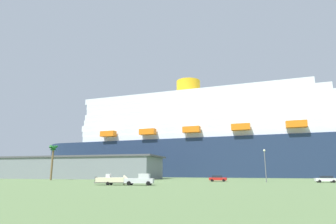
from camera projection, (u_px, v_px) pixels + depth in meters
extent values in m
plane|color=#567042|center=(181.00, 179.00, 99.25)|extent=(600.00, 600.00, 0.00)
cube|color=#1E2D4C|center=(246.00, 158.00, 136.13)|extent=(193.06, 50.47, 18.02)
cylinder|color=#1E2D4C|center=(83.00, 161.00, 167.68)|extent=(38.91, 38.91, 18.02)
cube|color=white|center=(245.00, 137.00, 138.36)|extent=(170.00, 45.86, 3.07)
cube|color=white|center=(236.00, 131.00, 140.26)|extent=(163.24, 45.01, 3.07)
cube|color=white|center=(229.00, 126.00, 142.17)|extent=(157.26, 44.14, 3.07)
cube|color=white|center=(221.00, 120.00, 144.08)|extent=(147.72, 42.73, 3.07)
cube|color=white|center=(213.00, 115.00, 145.99)|extent=(139.41, 41.82, 3.07)
cube|color=white|center=(206.00, 110.00, 147.90)|extent=(130.45, 40.44, 3.07)
cube|color=white|center=(199.00, 105.00, 149.81)|extent=(123.48, 39.66, 3.07)
cube|color=white|center=(192.00, 100.00, 151.72)|extent=(118.41, 38.98, 3.07)
cylinder|color=yellow|center=(188.00, 89.00, 153.65)|extent=(14.01, 14.01, 9.24)
cube|color=orange|center=(108.00, 134.00, 143.52)|extent=(8.22, 3.79, 2.80)
cube|color=orange|center=(148.00, 132.00, 136.16)|extent=(8.22, 3.79, 2.80)
cube|color=orange|center=(191.00, 130.00, 128.80)|extent=(8.22, 3.79, 2.80)
cube|color=orange|center=(241.00, 127.00, 121.44)|extent=(8.22, 3.79, 2.80)
cube|color=orange|center=(296.00, 124.00, 114.08)|extent=(8.22, 3.79, 2.80)
cube|color=slate|center=(76.00, 168.00, 106.90)|extent=(64.36, 19.55, 7.66)
cube|color=#4C4C51|center=(77.00, 158.00, 107.77)|extent=(66.94, 20.33, 0.60)
cube|color=silver|center=(139.00, 181.00, 53.58)|extent=(5.84, 2.83, 0.90)
cube|color=silver|center=(144.00, 176.00, 53.66)|extent=(2.27, 2.13, 0.90)
cube|color=#26333F|center=(148.00, 176.00, 53.56)|extent=(0.36, 1.68, 0.63)
cylinder|color=black|center=(150.00, 183.00, 54.24)|extent=(0.83, 0.40, 0.80)
cylinder|color=black|center=(148.00, 183.00, 52.29)|extent=(0.83, 0.40, 0.80)
cylinder|color=black|center=(131.00, 183.00, 54.66)|extent=(0.83, 0.40, 0.80)
cylinder|color=black|center=(129.00, 183.00, 52.72)|extent=(0.83, 0.40, 0.80)
cube|color=#595960|center=(111.00, 183.00, 54.14)|extent=(6.42, 2.81, 0.16)
cube|color=#595960|center=(129.00, 183.00, 53.73)|extent=(2.03, 0.43, 0.10)
cylinder|color=black|center=(111.00, 183.00, 55.16)|extent=(0.67, 0.32, 0.64)
cylinder|color=black|center=(108.00, 184.00, 53.13)|extent=(0.67, 0.32, 0.64)
cube|color=beige|center=(111.00, 180.00, 54.26)|extent=(5.90, 2.93, 0.90)
cone|color=beige|center=(127.00, 180.00, 53.89)|extent=(1.47, 2.04, 1.88)
cube|color=silver|center=(108.00, 176.00, 54.49)|extent=(0.94, 1.11, 0.70)
cube|color=black|center=(96.00, 180.00, 54.60)|extent=(0.43, 0.55, 1.10)
cylinder|color=brown|center=(52.00, 164.00, 87.15)|extent=(0.59, 0.59, 9.65)
cone|color=#195923|center=(54.00, 149.00, 88.08)|extent=(0.70, 2.50, 2.13)
cone|color=#195923|center=(55.00, 149.00, 88.31)|extent=(1.96, 2.47, 2.12)
cone|color=#195923|center=(54.00, 149.00, 88.54)|extent=(2.66, 1.10, 1.97)
cone|color=#195923|center=(53.00, 149.00, 88.54)|extent=(2.51, 2.21, 1.73)
cone|color=#195923|center=(52.00, 149.00, 88.36)|extent=(1.14, 2.49, 2.26)
cone|color=#195923|center=(52.00, 149.00, 88.23)|extent=(1.11, 2.66, 1.97)
cone|color=#195923|center=(52.00, 149.00, 87.91)|extent=(2.67, 1.93, 1.65)
cone|color=#195923|center=(53.00, 149.00, 87.80)|extent=(2.68, 0.83, 1.76)
cone|color=#195923|center=(54.00, 149.00, 87.90)|extent=(1.86, 2.48, 2.18)
sphere|color=#195923|center=(53.00, 149.00, 88.16)|extent=(1.10, 1.10, 1.10)
cylinder|color=slate|center=(265.00, 167.00, 68.38)|extent=(0.20, 0.20, 7.49)
sphere|color=#F9F2CC|center=(264.00, 150.00, 69.22)|extent=(0.56, 0.56, 0.56)
cube|color=white|center=(325.00, 180.00, 66.93)|extent=(4.66, 1.99, 0.70)
cube|color=#1E232D|center=(326.00, 177.00, 67.01)|extent=(2.62, 1.77, 0.55)
cylinder|color=black|center=(320.00, 181.00, 66.33)|extent=(0.66, 0.23, 0.66)
cylinder|color=black|center=(318.00, 181.00, 68.14)|extent=(0.66, 0.23, 0.66)
cylinder|color=black|center=(334.00, 181.00, 65.58)|extent=(0.66, 0.23, 0.66)
cylinder|color=black|center=(331.00, 181.00, 67.39)|extent=(0.66, 0.23, 0.66)
cube|color=red|center=(218.00, 179.00, 74.11)|extent=(4.71, 1.87, 0.70)
cube|color=#1E232D|center=(217.00, 176.00, 74.31)|extent=(2.65, 1.65, 0.55)
cylinder|color=black|center=(224.00, 180.00, 74.42)|extent=(0.67, 0.24, 0.66)
cylinder|color=black|center=(224.00, 180.00, 72.78)|extent=(0.67, 0.24, 0.66)
cylinder|color=black|center=(213.00, 180.00, 75.30)|extent=(0.67, 0.24, 0.66)
cylinder|color=black|center=(212.00, 180.00, 73.66)|extent=(0.67, 0.24, 0.66)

